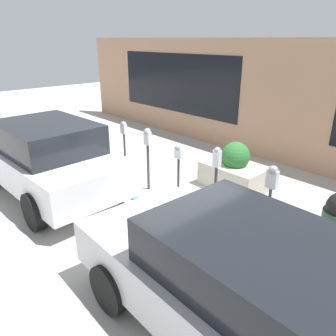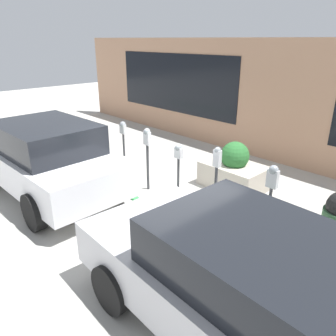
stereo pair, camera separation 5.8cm
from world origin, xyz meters
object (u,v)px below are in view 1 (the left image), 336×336
parked_car_front (240,283)px  parked_car_middle (47,157)px  parking_meter_nearest (271,186)px  parking_meter_farthest (124,136)px  parking_meter_second (216,172)px  planter_box (234,171)px  parking_meter_middle (179,160)px  parking_meter_fourth (148,146)px

parked_car_front → parked_car_middle: size_ratio=0.98×
parking_meter_nearest → parking_meter_farthest: parking_meter_nearest is taller
parking_meter_second → parked_car_middle: (3.46, 1.77, -0.19)m
parking_meter_nearest → parked_car_middle: bearing=21.8°
planter_box → parked_car_front: parked_car_front is taller
parking_meter_second → parked_car_front: (-1.90, 1.83, -0.27)m
parking_meter_second → parking_meter_middle: size_ratio=1.13×
parking_meter_second → parked_car_front: 2.65m
parking_meter_farthest → parked_car_front: size_ratio=0.34×
parking_meter_nearest → parking_meter_fourth: size_ratio=1.00×
planter_box → parking_meter_nearest: bearing=139.8°
parking_meter_middle → parked_car_middle: (2.44, 1.77, -0.16)m
parking_meter_second → planter_box: size_ratio=1.06×
parked_car_middle → parking_meter_fourth: bearing=-129.7°
parking_meter_second → parked_car_front: size_ratio=0.36×
parking_meter_nearest → parking_meter_farthest: bearing=-0.2°
parking_meter_middle → parked_car_middle: bearing=36.0°
parking_meter_farthest → parked_car_middle: size_ratio=0.33×
parking_meter_nearest → parking_meter_fourth: 3.17m
parking_meter_nearest → parking_meter_second: (1.10, 0.06, -0.07)m
parking_meter_second → parking_meter_fourth: parking_meter_second is taller
planter_box → parked_car_middle: size_ratio=0.33×
parking_meter_middle → parked_car_front: bearing=147.8°
parking_meter_second → parked_car_middle: bearing=27.1°
parking_meter_middle → parking_meter_fourth: parking_meter_fourth is taller
parking_meter_second → parking_meter_middle: 1.01m
parking_meter_nearest → parking_meter_middle: (2.11, 0.05, -0.10)m
planter_box → parked_car_middle: 4.36m
parking_meter_second → parking_meter_farthest: (3.05, -0.08, 0.04)m
parking_meter_middle → planter_box: 1.75m
parking_meter_middle → planter_box: size_ratio=0.94×
parking_meter_second → parked_car_middle: 3.89m
parking_meter_middle → parking_meter_fourth: 1.05m
parking_meter_nearest → planter_box: bearing=-40.2°
parking_meter_fourth → parked_car_front: bearing=154.8°
parking_meter_farthest → parked_car_middle: (0.41, 1.84, -0.23)m
parking_meter_nearest → planter_box: size_ratio=1.02×
parked_car_middle → parked_car_front: bearing=177.2°
parking_meter_nearest → parked_car_middle: size_ratio=0.34×
parking_meter_nearest → parking_meter_middle: 2.12m
parking_meter_nearest → parked_car_front: size_ratio=0.35×
parking_meter_fourth → planter_box: (-1.31, -1.58, -0.65)m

